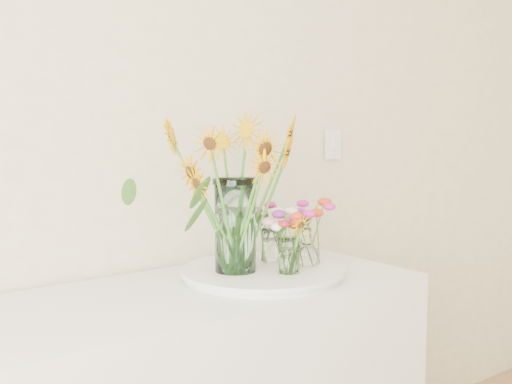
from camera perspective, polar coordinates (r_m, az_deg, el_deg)
tray at (r=2.05m, az=0.56°, el=-7.29°), size 0.50×0.50×0.02m
mason_jar at (r=1.98m, az=-1.85°, el=-2.98°), size 0.16×0.16×0.30m
sunflower_bouquet at (r=1.97m, az=-1.86°, el=0.10°), size 0.82×0.82×0.51m
small_vase_a at (r=1.98m, az=2.92°, el=-5.70°), size 0.09×0.09×0.12m
wildflower_posy_a at (r=1.97m, az=2.93°, el=-4.42°), size 0.18×0.18×0.21m
small_vase_b at (r=2.10m, az=4.52°, el=-4.89°), size 0.11×0.11×0.13m
wildflower_posy_b at (r=2.09m, az=4.53°, el=-3.68°), size 0.23×0.23×0.22m
small_vase_c at (r=2.15m, az=1.36°, el=-4.74°), size 0.07×0.07×0.11m
wildflower_posy_c at (r=2.15m, az=1.36°, el=-3.56°), size 0.20×0.20×0.20m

